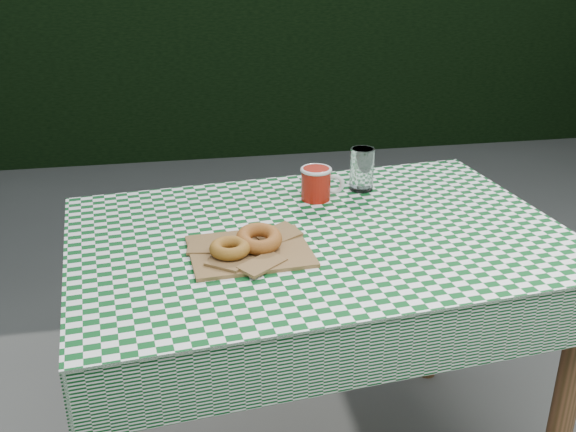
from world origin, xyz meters
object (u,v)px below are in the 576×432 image
at_px(coffee_mug, 316,184).
at_px(drinking_glass, 362,169).
at_px(paper_bag, 250,250).
at_px(table, 317,363).

distance_m(coffee_mug, drinking_glass, 0.15).
height_order(paper_bag, drinking_glass, drinking_glass).
relative_size(table, paper_bag, 4.34).
relative_size(coffee_mug, drinking_glass, 1.32).
xyz_separation_m(paper_bag, coffee_mug, (0.21, 0.29, 0.04)).
bearing_deg(table, coffee_mug, 74.07).
relative_size(table, drinking_glass, 9.77).
bearing_deg(coffee_mug, table, -87.67).
xyz_separation_m(table, paper_bag, (-0.18, -0.08, 0.39)).
bearing_deg(paper_bag, drinking_glass, 43.47).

